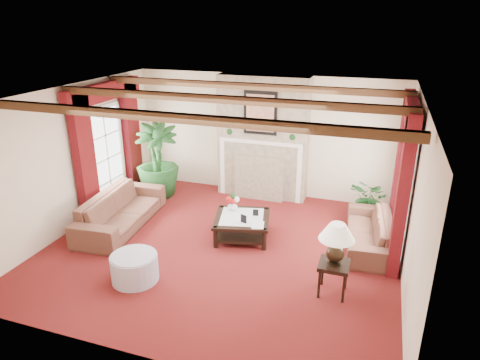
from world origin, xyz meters
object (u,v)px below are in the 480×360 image
(coffee_table, at_px, (242,227))
(ottoman, at_px, (135,268))
(side_table, at_px, (333,278))
(sofa_left, at_px, (120,205))
(sofa_right, at_px, (370,226))
(potted_palm, at_px, (158,176))

(coffee_table, relative_size, ottoman, 1.36)
(coffee_table, distance_m, side_table, 2.19)
(sofa_left, bearing_deg, sofa_right, -85.76)
(coffee_table, xyz_separation_m, ottoman, (-1.14, -1.85, 0.01))
(coffee_table, bearing_deg, sofa_left, 174.26)
(sofa_left, distance_m, ottoman, 1.99)
(potted_palm, bearing_deg, ottoman, -67.72)
(sofa_right, bearing_deg, coffee_table, -83.79)
(sofa_left, height_order, sofa_right, sofa_left)
(sofa_left, xyz_separation_m, ottoman, (1.24, -1.54, -0.23))
(sofa_right, relative_size, coffee_table, 1.97)
(sofa_right, xyz_separation_m, side_table, (-0.43, -1.65, -0.12))
(coffee_table, relative_size, side_table, 1.93)
(coffee_table, distance_m, ottoman, 2.17)
(side_table, relative_size, ottoman, 0.70)
(side_table, distance_m, ottoman, 3.02)
(ottoman, bearing_deg, potted_palm, 112.28)
(side_table, bearing_deg, ottoman, -168.03)
(sofa_left, distance_m, side_table, 4.29)
(sofa_right, relative_size, potted_palm, 1.01)
(potted_palm, distance_m, coffee_table, 2.77)
(sofa_right, height_order, coffee_table, sofa_right)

